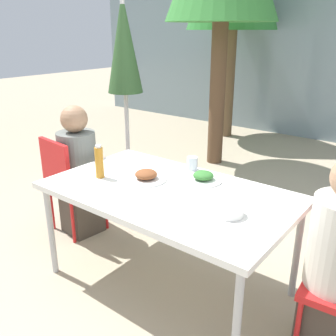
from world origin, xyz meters
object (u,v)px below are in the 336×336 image
bottle (99,162)px  closed_umbrella (124,54)px  salad_bowl (229,211)px  person_left (79,174)px  drinking_cup (192,163)px  chair_left (68,180)px

bottle → closed_umbrella: bearing=126.1°
closed_umbrella → bottle: bearing=-53.9°
closed_umbrella → salad_bowl: size_ratio=12.43×
bottle → salad_bowl: 1.00m
person_left → bottle: 0.66m
person_left → closed_umbrella: (-0.28, 0.89, 0.93)m
salad_bowl → drinking_cup: bearing=140.5°
chair_left → closed_umbrella: closed_umbrella is taller
chair_left → closed_umbrella: (-0.22, 0.97, 0.97)m
person_left → salad_bowl: size_ratio=6.89×
person_left → drinking_cup: (0.96, 0.28, 0.23)m
chair_left → bottle: 0.71m
drinking_cup → salad_bowl: drinking_cup is taller
closed_umbrella → bottle: size_ratio=8.64×
drinking_cup → closed_umbrella: bearing=153.9°
closed_umbrella → salad_bowl: 2.24m
drinking_cup → salad_bowl: bearing=-39.5°
bottle → salad_bowl: bearing=2.9°
salad_bowl → chair_left: bearing=175.9°
chair_left → person_left: bearing=58.1°
chair_left → drinking_cup: chair_left is taller
salad_bowl → person_left: bearing=173.0°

